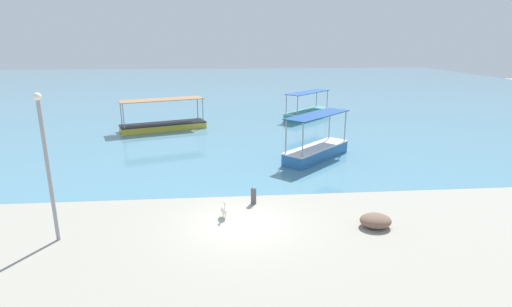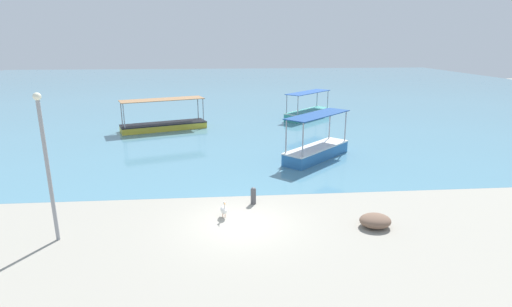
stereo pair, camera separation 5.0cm
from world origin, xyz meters
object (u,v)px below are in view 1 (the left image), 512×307
at_px(fishing_boat_outer, 307,113).
at_px(fishing_boat_far_left, 163,124).
at_px(net_pile, 376,221).
at_px(pelican, 224,209).
at_px(mooring_bollard, 254,195).
at_px(fishing_boat_far_right, 316,150).
at_px(lamp_post, 47,160).

distance_m(fishing_boat_outer, fishing_boat_far_left, 13.75).
distance_m(fishing_boat_outer, net_pile, 23.37).
height_order(fishing_boat_far_left, pelican, fishing_boat_far_left).
relative_size(mooring_bollard, net_pile, 0.63).
bearing_deg(mooring_bollard, fishing_boat_far_left, 110.82).
height_order(fishing_boat_far_right, mooring_bollard, fishing_boat_far_right).
bearing_deg(lamp_post, pelican, 12.71).
distance_m(fishing_boat_far_left, mooring_bollard, 17.54).
distance_m(fishing_boat_far_right, mooring_bollard, 8.29).
relative_size(pelican, net_pile, 0.63).
bearing_deg(net_pile, lamp_post, -179.97).
bearing_deg(net_pile, mooring_bollard, 149.33).
bearing_deg(fishing_boat_far_left, lamp_post, -94.15).
bearing_deg(fishing_boat_far_left, mooring_bollard, -69.18).
bearing_deg(pelican, fishing_boat_outer, 69.32).
relative_size(fishing_boat_far_right, pelican, 6.17).
relative_size(fishing_boat_far_left, pelican, 8.96).
xyz_separation_m(lamp_post, net_pile, (12.33, 0.01, -2.86)).
height_order(mooring_bollard, net_pile, mooring_bollard).
bearing_deg(lamp_post, mooring_bollard, 20.12).
bearing_deg(fishing_boat_outer, net_pile, -95.37).
xyz_separation_m(pelican, mooring_bollard, (1.36, 1.38, 0.05)).
xyz_separation_m(mooring_bollard, net_pile, (4.70, -2.79, -0.16)).
relative_size(lamp_post, net_pile, 4.36).
bearing_deg(pelican, mooring_bollard, 45.46).
relative_size(fishing_boat_far_right, mooring_bollard, 6.23).
bearing_deg(fishing_boat_far_right, mooring_bollard, -123.50).
distance_m(lamp_post, mooring_bollard, 8.56).
distance_m(fishing_boat_far_right, pelican, 10.20).
bearing_deg(fishing_boat_far_right, fishing_boat_outer, 80.31).
relative_size(pelican, mooring_bollard, 1.01).
bearing_deg(mooring_bollard, lamp_post, -159.88).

